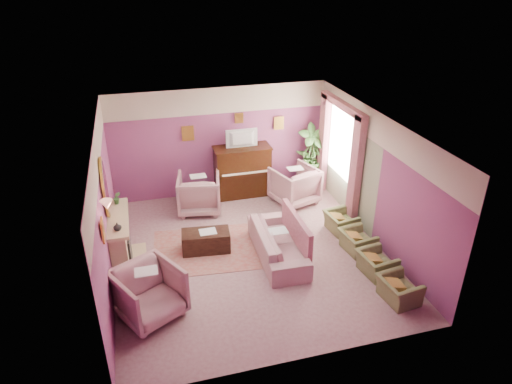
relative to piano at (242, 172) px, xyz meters
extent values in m
cube|color=gray|center=(-0.50, -2.68, -0.65)|extent=(5.50, 6.00, 0.01)
cube|color=white|center=(-0.50, -2.68, 2.15)|extent=(5.50, 6.00, 0.01)
cube|color=#6F3771|center=(-0.50, 0.32, 0.75)|extent=(5.50, 0.02, 2.80)
cube|color=#6F3771|center=(-0.50, -5.68, 0.75)|extent=(5.50, 0.02, 2.80)
cube|color=#6F3771|center=(-3.25, -2.68, 0.75)|extent=(0.02, 6.00, 2.80)
cube|color=#6F3771|center=(2.25, -2.68, 0.75)|extent=(0.02, 6.00, 2.80)
cube|color=beige|center=(-0.50, 0.31, 1.82)|extent=(5.50, 0.01, 0.65)
cube|color=#96A07F|center=(2.23, -1.38, 0.42)|extent=(0.01, 3.00, 2.15)
cube|color=#CDB685|center=(-3.09, -2.48, -0.10)|extent=(0.30, 1.40, 1.10)
cube|color=black|center=(-2.99, -2.48, -0.25)|extent=(0.18, 0.72, 0.68)
cube|color=#FF3C24|center=(-2.95, -2.48, -0.43)|extent=(0.06, 0.54, 0.10)
cube|color=#CDB685|center=(-3.06, -2.48, 0.47)|extent=(0.40, 1.55, 0.07)
cube|color=#CDB685|center=(-2.89, -2.48, -0.64)|extent=(0.55, 1.50, 0.02)
ellipsoid|color=gold|center=(-3.20, -2.48, 1.15)|extent=(0.04, 0.72, 1.20)
ellipsoid|color=white|center=(-3.17, -2.48, 1.15)|extent=(0.01, 0.60, 1.06)
cone|color=#FE9D7E|center=(-3.12, -3.53, 1.33)|extent=(0.20, 0.20, 0.16)
cube|color=black|center=(0.00, 0.00, 0.00)|extent=(1.40, 0.60, 1.30)
cube|color=black|center=(0.00, -0.35, 0.07)|extent=(1.30, 0.12, 0.06)
cube|color=beige|center=(0.00, -0.35, 0.11)|extent=(1.20, 0.08, 0.02)
cube|color=black|center=(0.00, 0.00, 0.66)|extent=(1.45, 0.65, 0.04)
imported|color=black|center=(0.00, -0.05, 0.95)|extent=(0.80, 0.12, 0.48)
cube|color=gold|center=(-1.30, 0.28, 1.07)|extent=(0.30, 0.03, 0.38)
cube|color=gold|center=(1.05, 0.28, 1.13)|extent=(0.26, 0.03, 0.34)
cube|color=gold|center=(0.00, 0.28, 1.35)|extent=(0.22, 0.03, 0.26)
cube|color=gold|center=(-3.21, -3.88, 1.07)|extent=(0.03, 0.28, 0.36)
cube|color=silver|center=(2.20, -1.13, 1.05)|extent=(0.03, 1.40, 1.80)
cube|color=#9F5666|center=(2.12, -2.05, 0.65)|extent=(0.16, 0.34, 2.60)
cube|color=#9F5666|center=(2.12, -0.21, 0.65)|extent=(0.16, 0.34, 2.60)
cube|color=#9F5666|center=(2.12, -1.13, 1.91)|extent=(0.16, 2.20, 0.16)
imported|color=#3E7533|center=(-3.05, -1.93, 0.64)|extent=(0.16, 0.16, 0.28)
imported|color=beige|center=(-3.05, -2.98, 0.58)|extent=(0.16, 0.16, 0.16)
cube|color=#A16057|center=(-1.23, -2.32, -0.64)|extent=(2.66, 2.03, 0.01)
cube|color=black|center=(-1.37, -2.34, -0.43)|extent=(1.05, 0.61, 0.45)
cube|color=white|center=(-1.32, -2.34, -0.20)|extent=(0.35, 0.28, 0.01)
imported|color=#B98C8F|center=(0.03, -2.92, -0.22)|extent=(0.70, 2.11, 0.85)
cube|color=#9F5666|center=(0.43, -2.92, -0.05)|extent=(0.11, 1.60, 0.59)
imported|color=#B98C8F|center=(-1.23, -0.57, -0.13)|extent=(1.00, 1.00, 1.04)
imported|color=#B98C8F|center=(1.16, -0.76, -0.13)|extent=(1.00, 1.00, 1.04)
imported|color=#B98C8F|center=(-2.63, -4.05, -0.13)|extent=(1.00, 1.00, 1.04)
imported|color=olive|center=(1.70, -4.84, -0.34)|extent=(0.50, 0.71, 0.61)
imported|color=olive|center=(1.70, -4.02, -0.34)|extent=(0.50, 0.71, 0.61)
imported|color=olive|center=(1.70, -3.20, -0.34)|extent=(0.50, 0.71, 0.61)
imported|color=olive|center=(1.70, -2.38, -0.34)|extent=(0.50, 0.71, 0.61)
cylinder|color=white|center=(1.76, -0.04, -0.30)|extent=(0.52, 0.52, 0.70)
imported|color=#3E7533|center=(1.76, -0.04, 0.22)|extent=(0.30, 0.30, 0.34)
imported|color=#3E7533|center=(1.88, -0.14, 0.19)|extent=(0.16, 0.16, 0.28)
cylinder|color=brown|center=(1.87, -0.07, -0.48)|extent=(0.34, 0.34, 0.34)
imported|color=#3E7533|center=(1.87, -0.07, 0.41)|extent=(0.76, 0.76, 1.44)
camera|label=1|loc=(-2.49, -10.44, 4.88)|focal=32.00mm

